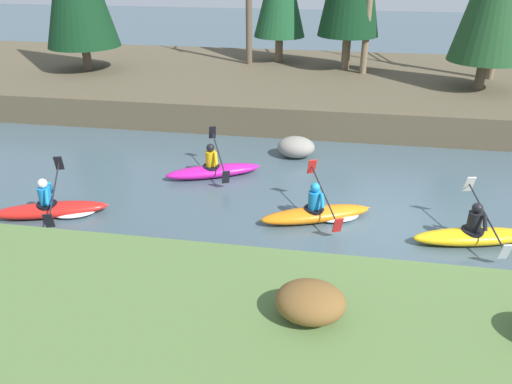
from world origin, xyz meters
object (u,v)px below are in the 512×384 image
(kayaker_middle, at_px, (320,213))
(boulder_midstream, at_px, (296,147))
(kayaker_far_back, at_px, (55,208))
(kayaker_lead, at_px, (475,234))
(kayaker_trailing, at_px, (214,169))

(kayaker_middle, relative_size, boulder_midstream, 2.36)
(kayaker_middle, distance_m, kayaker_far_back, 6.46)
(kayaker_lead, xyz_separation_m, kayaker_trailing, (-6.56, 2.53, 0.00))
(kayaker_far_back, relative_size, boulder_midstream, 2.37)
(kayaker_middle, xyz_separation_m, kayaker_far_back, (-6.40, -0.86, 0.00))
(kayaker_middle, bearing_deg, boulder_midstream, 81.44)
(kayaker_trailing, relative_size, kayaker_far_back, 0.99)
(boulder_midstream, bearing_deg, kayaker_middle, -76.20)
(kayaker_lead, bearing_deg, boulder_midstream, 121.82)
(boulder_midstream, bearing_deg, kayaker_far_back, -138.59)
(kayaker_lead, xyz_separation_m, kayaker_far_back, (-9.83, -0.38, -0.02))
(kayaker_lead, height_order, kayaker_trailing, same)
(kayaker_lead, relative_size, kayaker_trailing, 1.03)
(kayaker_lead, height_order, kayaker_far_back, same)
(kayaker_middle, bearing_deg, kayaker_trailing, 124.46)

